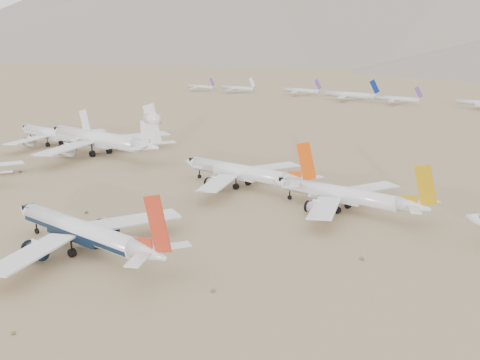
% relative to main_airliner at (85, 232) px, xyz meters
% --- Properties ---
extents(ground, '(7000.00, 7000.00, 0.00)m').
position_rel_main_airliner_xyz_m(ground, '(7.61, 1.82, -4.59)').
color(ground, '#8B7451').
rests_on(ground, ground).
extents(main_airliner, '(47.28, 46.18, 16.68)m').
position_rel_main_airliner_xyz_m(main_airliner, '(0.00, 0.00, 0.00)').
color(main_airliner, white).
rests_on(main_airliner, ground).
extents(row2_gold_tail, '(43.30, 42.35, 15.42)m').
position_rel_main_airliner_xyz_m(row2_gold_tail, '(27.67, 59.16, -0.28)').
color(row2_gold_tail, white).
rests_on(row2_gold_tail, ground).
extents(row2_orange_tail, '(46.26, 45.25, 16.50)m').
position_rel_main_airliner_xyz_m(row2_orange_tail, '(-7.12, 60.91, 0.04)').
color(row2_orange_tail, white).
rests_on(row2_orange_tail, ground).
extents(row2_white_trijet, '(62.95, 61.52, 22.31)m').
position_rel_main_airliner_xyz_m(row2_white_trijet, '(-78.45, 63.58, 1.87)').
color(row2_white_trijet, white).
rests_on(row2_white_trijet, ground).
extents(row2_white_twin, '(48.32, 47.28, 17.27)m').
position_rel_main_airliner_xyz_m(row2_white_twin, '(-111.21, 63.39, 0.27)').
color(row2_white_twin, white).
rests_on(row2_white_twin, ground).
extents(distant_storage_row, '(467.37, 58.64, 14.49)m').
position_rel_main_airliner_xyz_m(distant_storage_row, '(-13.24, 305.58, -0.25)').
color(distant_storage_row, silver).
rests_on(distant_storage_row, ground).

